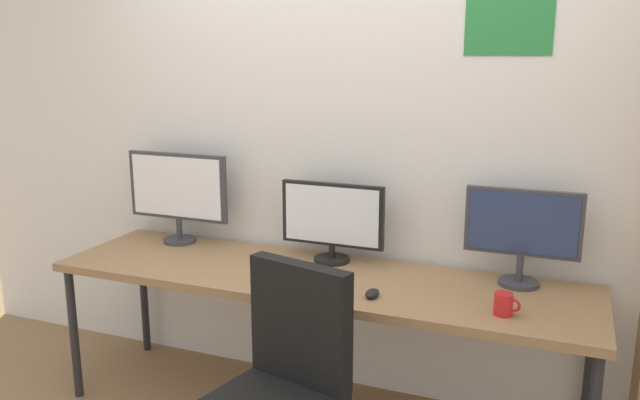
% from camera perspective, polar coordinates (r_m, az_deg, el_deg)
% --- Properties ---
extents(wall_back, '(4.96, 0.11, 2.60)m').
position_cam_1_polar(wall_back, '(3.27, 2.44, 4.95)').
color(wall_back, silver).
rests_on(wall_back, ground_plane).
extents(desk, '(2.56, 0.68, 0.74)m').
position_cam_1_polar(desk, '(3.04, -0.35, -7.50)').
color(desk, '#936D47').
rests_on(desk, ground_plane).
extents(monitor_left, '(0.60, 0.18, 0.50)m').
position_cam_1_polar(monitor_left, '(3.55, -12.63, 0.77)').
color(monitor_left, '#38383D').
rests_on(monitor_left, desk).
extents(monitor_center, '(0.53, 0.18, 0.40)m').
position_cam_1_polar(monitor_center, '(3.15, 1.10, -1.75)').
color(monitor_center, black).
rests_on(monitor_center, desk).
extents(monitor_right, '(0.50, 0.18, 0.44)m').
position_cam_1_polar(monitor_right, '(2.96, 17.66, -2.59)').
color(monitor_right, '#38383D').
rests_on(monitor_right, desk).
extents(keyboard_main, '(0.33, 0.13, 0.02)m').
position_cam_1_polar(keyboard_main, '(2.82, -2.14, -7.93)').
color(keyboard_main, '#38383D').
rests_on(keyboard_main, desk).
extents(computer_mouse, '(0.06, 0.10, 0.03)m').
position_cam_1_polar(computer_mouse, '(2.76, 4.70, -8.33)').
color(computer_mouse, black).
rests_on(computer_mouse, desk).
extents(coffee_mug, '(0.11, 0.08, 0.09)m').
position_cam_1_polar(coffee_mug, '(2.67, 16.14, -8.94)').
color(coffee_mug, red).
rests_on(coffee_mug, desk).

